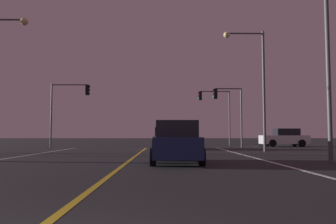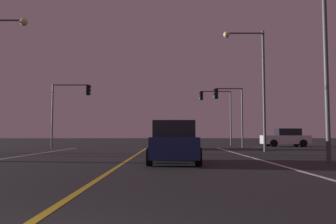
% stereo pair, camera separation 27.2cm
% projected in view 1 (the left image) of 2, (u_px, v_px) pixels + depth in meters
% --- Properties ---
extents(lane_edge_right, '(0.16, 32.99, 0.01)m').
position_uv_depth(lane_edge_right, '(283.00, 165.00, 13.08)').
color(lane_edge_right, silver).
rests_on(lane_edge_right, ground).
extents(lane_center_divider, '(0.16, 32.99, 0.01)m').
position_uv_depth(lane_center_divider, '(123.00, 165.00, 13.02)').
color(lane_center_divider, gold).
rests_on(lane_center_divider, ground).
extents(car_lead_same_lane, '(2.02, 4.30, 1.70)m').
position_uv_depth(car_lead_same_lane, '(176.00, 143.00, 14.01)').
color(car_lead_same_lane, black).
rests_on(car_lead_same_lane, ground).
extents(car_crossing_side, '(4.30, 2.02, 1.70)m').
position_uv_depth(car_crossing_side, '(284.00, 138.00, 32.59)').
color(car_crossing_side, black).
rests_on(car_crossing_side, ground).
extents(car_ahead_far, '(2.02, 4.30, 1.70)m').
position_uv_depth(car_ahead_far, '(165.00, 139.00, 27.30)').
color(car_ahead_far, black).
rests_on(car_ahead_far, ground).
extents(traffic_light_near_right, '(2.58, 0.36, 5.22)m').
position_uv_depth(traffic_light_near_right, '(228.00, 103.00, 30.30)').
color(traffic_light_near_right, '#4C4C51').
rests_on(traffic_light_near_right, ground).
extents(traffic_light_near_left, '(3.44, 0.36, 5.54)m').
position_uv_depth(traffic_light_near_left, '(70.00, 100.00, 30.17)').
color(traffic_light_near_left, '#4C4C51').
rests_on(traffic_light_near_left, ground).
extents(traffic_light_far_right, '(3.34, 0.36, 5.66)m').
position_uv_depth(traffic_light_far_right, '(215.00, 105.00, 35.81)').
color(traffic_light_far_right, '#4C4C51').
rests_on(traffic_light_far_right, ground).
extents(street_lamp_right_near, '(2.80, 0.44, 7.24)m').
position_uv_depth(street_lamp_right_near, '(311.00, 49.00, 14.25)').
color(street_lamp_right_near, '#4C4C51').
rests_on(street_lamp_right_near, ground).
extents(street_lamp_right_far, '(2.80, 0.44, 8.20)m').
position_uv_depth(street_lamp_right_far, '(254.00, 74.00, 23.44)').
color(street_lamp_right_far, '#4C4C51').
rests_on(street_lamp_right_far, ground).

